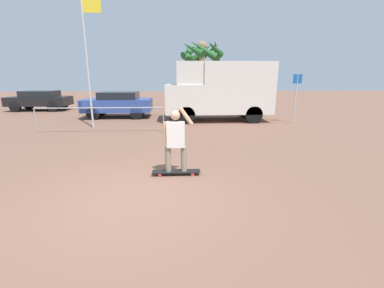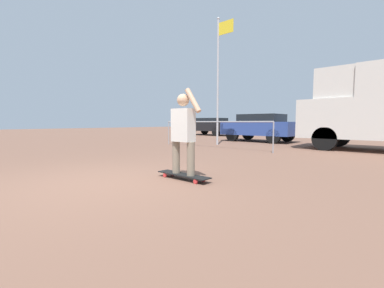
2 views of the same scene
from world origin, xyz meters
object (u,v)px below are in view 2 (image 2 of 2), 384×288
Objects in this scene: parked_car_blue at (260,127)px; flagpole at (219,73)px; parked_car_black at (210,126)px; person_skateboarder at (183,130)px; skateboard at (183,175)px.

flagpole is at bearing -97.94° from parked_car_blue.
parked_car_black is 0.70× the size of flagpole.
person_skateboarder is at bearing -53.49° from parked_car_black.
parked_car_blue is 0.97× the size of parked_car_black.
parked_car_blue is (-3.36, 9.33, 0.71)m from skateboard.
flagpole is at bearing 121.49° from skateboard.
person_skateboarder reaches higher than parked_car_black.
parked_car_blue is at bearing -29.81° from parked_car_black.
flagpole is (-3.79, 6.20, 2.31)m from person_skateboarder.
skateboard is 7.91m from flagpole.
person_skateboarder reaches higher than parked_car_blue.
parked_car_black is at bearing 150.19° from parked_car_blue.
person_skateboarder is (-0.00, 0.00, 0.82)m from skateboard.
skateboard is at bearing -0.00° from person_skateboarder.
skateboard is 9.94m from parked_car_blue.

